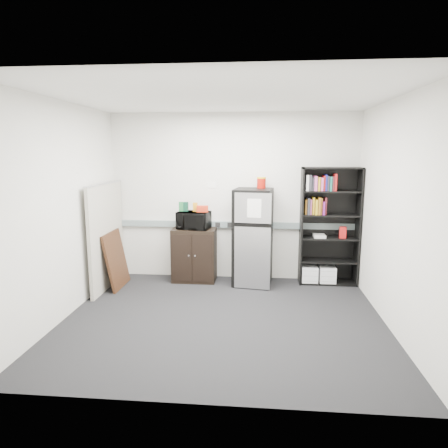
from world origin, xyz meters
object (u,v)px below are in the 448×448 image
at_px(microwave, 194,220).
at_px(refrigerator, 253,237).
at_px(cubicle_partition, 107,236).
at_px(cabinet, 194,255).
at_px(bookshelf, 328,223).

xyz_separation_m(microwave, refrigerator, (0.95, -0.06, -0.24)).
bearing_deg(cubicle_partition, cabinet, 18.12).
xyz_separation_m(bookshelf, cubicle_partition, (-3.41, -0.49, -0.16)).
bearing_deg(refrigerator, cabinet, -177.13).
xyz_separation_m(cubicle_partition, cabinet, (1.29, 0.42, -0.38)).
relative_size(bookshelf, cabinet, 2.14).
bearing_deg(bookshelf, microwave, -177.80).
height_order(cabinet, refrigerator, refrigerator).
distance_m(bookshelf, refrigerator, 1.20).
bearing_deg(cabinet, bookshelf, 1.77).
distance_m(cabinet, microwave, 0.57).
xyz_separation_m(cubicle_partition, refrigerator, (2.23, 0.34, -0.05)).
relative_size(cabinet, refrigerator, 0.57).
relative_size(bookshelf, cubicle_partition, 1.14).
bearing_deg(bookshelf, cabinet, -178.23).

